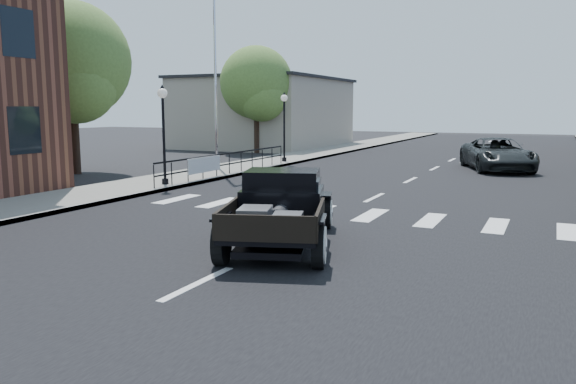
% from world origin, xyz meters
% --- Properties ---
extents(ground, '(120.00, 120.00, 0.00)m').
position_xyz_m(ground, '(0.00, 0.00, 0.00)').
color(ground, black).
rests_on(ground, ground).
extents(road, '(14.00, 80.00, 0.02)m').
position_xyz_m(road, '(0.00, 15.00, 0.01)').
color(road, black).
rests_on(road, ground).
extents(road_markings, '(12.00, 60.00, 0.06)m').
position_xyz_m(road_markings, '(0.00, 10.00, 0.00)').
color(road_markings, silver).
rests_on(road_markings, ground).
extents(sidewalk_left, '(3.00, 80.00, 0.15)m').
position_xyz_m(sidewalk_left, '(-8.50, 15.00, 0.07)').
color(sidewalk_left, gray).
rests_on(sidewalk_left, ground).
extents(low_building_left, '(10.00, 12.00, 5.00)m').
position_xyz_m(low_building_left, '(-15.00, 28.00, 2.50)').
color(low_building_left, '#9D9484').
rests_on(low_building_left, ground).
extents(railing, '(0.08, 10.00, 1.00)m').
position_xyz_m(railing, '(-7.30, 10.00, 0.65)').
color(railing, black).
rests_on(railing, sidewalk_left).
extents(banner, '(0.04, 2.20, 0.60)m').
position_xyz_m(banner, '(-7.22, 8.00, 0.45)').
color(banner, silver).
rests_on(banner, sidewalk_left).
extents(lamp_post_b, '(0.36, 0.36, 3.58)m').
position_xyz_m(lamp_post_b, '(-7.60, 6.00, 1.94)').
color(lamp_post_b, black).
rests_on(lamp_post_b, sidewalk_left).
extents(lamp_post_c, '(0.36, 0.36, 3.58)m').
position_xyz_m(lamp_post_c, '(-7.60, 16.00, 1.94)').
color(lamp_post_c, black).
rests_on(lamp_post_c, sidewalk_left).
extents(flagpole, '(0.12, 0.12, 12.87)m').
position_xyz_m(flagpole, '(-9.20, 12.00, 6.59)').
color(flagpole, silver).
rests_on(flagpole, sidewalk_left).
extents(big_tree_near, '(5.11, 5.11, 7.50)m').
position_xyz_m(big_tree_near, '(-14.00, 8.00, 3.75)').
color(big_tree_near, '#4D6E2F').
rests_on(big_tree_near, ground).
extents(big_tree_far, '(4.70, 4.70, 6.91)m').
position_xyz_m(big_tree_far, '(-12.50, 22.00, 3.45)').
color(big_tree_far, '#4D6E2F').
rests_on(big_tree_far, ground).
extents(hotrod_pickup, '(3.57, 5.15, 1.63)m').
position_xyz_m(hotrod_pickup, '(0.07, -0.01, 0.81)').
color(hotrod_pickup, black).
rests_on(hotrod_pickup, ground).
extents(second_car, '(4.23, 5.97, 1.51)m').
position_xyz_m(second_car, '(2.78, 17.51, 0.76)').
color(second_car, black).
rests_on(second_car, ground).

